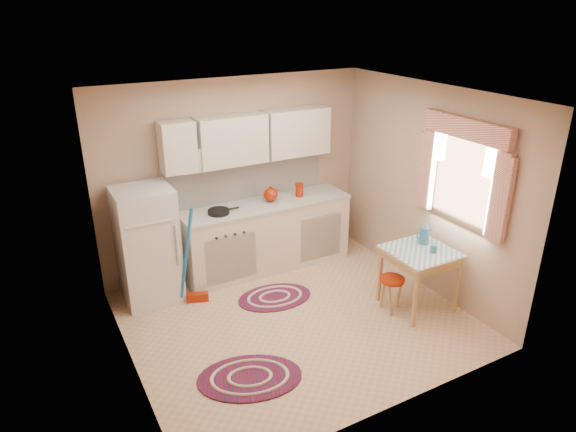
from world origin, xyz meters
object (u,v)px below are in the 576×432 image
object	(u,v)px
stool	(391,294)
fridge	(147,245)
base_cabinets	(266,236)
table	(418,279)

from	to	relation	value
stool	fridge	bearing A→B (deg)	145.54
fridge	base_cabinets	distance (m)	1.59
table	fridge	bearing A→B (deg)	147.81
base_cabinets	stool	world-z (taller)	base_cabinets
base_cabinets	stool	bearing A→B (deg)	-64.92
fridge	table	world-z (taller)	fridge
table	stool	world-z (taller)	table
fridge	table	size ratio (longest dim) A/B	1.94
base_cabinets	table	bearing A→B (deg)	-57.54
fridge	base_cabinets	xyz separation A→B (m)	(1.57, 0.05, -0.26)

